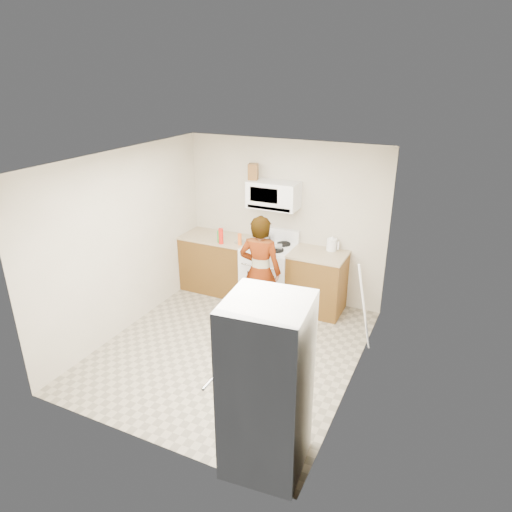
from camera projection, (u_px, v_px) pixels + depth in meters
The scene contains 20 objects.
floor at pixel (231, 348), 6.06m from camera, with size 3.60×3.60×0.00m, color gray.
back_wall at pixel (284, 221), 7.08m from camera, with size 3.20×0.02×2.50m, color beige.
right_wall at pixel (358, 286), 4.96m from camera, with size 0.02×3.60×2.50m, color beige.
cabinet_left at pixel (217, 264), 7.54m from camera, with size 1.12×0.62×0.90m, color brown.
counter_left at pixel (217, 237), 7.37m from camera, with size 1.14×0.64×0.04m, color tan.
cabinet_right at pixel (317, 283), 6.87m from camera, with size 0.80×0.62×0.90m, color brown.
counter_right at pixel (318, 254), 6.69m from camera, with size 0.82×0.64×0.04m, color tan.
gas_range at pixel (269, 272), 7.15m from camera, with size 0.76×0.65×1.13m.
microwave at pixel (274, 195), 6.80m from camera, with size 0.76×0.38×0.40m, color white.
person at pixel (260, 272), 6.34m from camera, with size 0.60×0.39×1.64m, color tan.
fridge at pixel (267, 387), 4.00m from camera, with size 0.70×0.70×1.70m, color silver.
kettle at pixel (332, 245), 6.76m from camera, with size 0.15×0.15×0.18m, color white.
jug at pixel (253, 172), 6.80m from camera, with size 0.14×0.14×0.24m, color brown.
saucepan at pixel (265, 237), 7.10m from camera, with size 0.21×0.21×0.11m, color silver.
tray at pixel (274, 247), 6.86m from camera, with size 0.25×0.16×0.05m, color white.
bottle_spray at pixel (221, 236), 7.01m from camera, with size 0.07×0.07×0.25m, color red.
bottle_hot_sauce at pixel (240, 239), 6.98m from camera, with size 0.06×0.06×0.18m, color orange.
bottle_green_cap at pixel (219, 237), 7.06m from camera, with size 0.06×0.06×0.19m, color #1A9236.
pot_lid at pixel (241, 242), 7.10m from camera, with size 0.21×0.21×0.01m, color silver.
broom at pixel (364, 308), 5.81m from camera, with size 0.03×0.03×1.24m, color white.
Camera 1 is at (2.49, -4.51, 3.43)m, focal length 32.00 mm.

